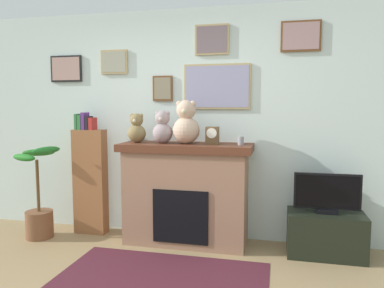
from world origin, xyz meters
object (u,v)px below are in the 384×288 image
object	(u,v)px
tv_stand	(325,234)
candle_jar	(241,141)
fireplace	(186,193)
teddy_bear_tan	(137,129)
television	(327,194)
bookshelf	(90,178)
mantel_clock	(212,136)
teddy_bear_cream	(163,129)
teddy_bear_brown	(186,124)
potted_plant	(39,208)

from	to	relation	value
tv_stand	candle_jar	xyz separation A→B (m)	(-0.87, 0.03, 0.93)
fireplace	teddy_bear_tan	size ratio (longest dim) A/B	4.41
television	candle_jar	world-z (taller)	candle_jar
bookshelf	mantel_clock	world-z (taller)	bookshelf
candle_jar	mantel_clock	xyz separation A→B (m)	(-0.30, -0.00, 0.05)
candle_jar	teddy_bear_cream	bearing A→B (deg)	-179.97
candle_jar	teddy_bear_tan	distance (m)	1.16
teddy_bear_brown	fireplace	bearing A→B (deg)	109.33
potted_plant	television	world-z (taller)	potted_plant
tv_stand	potted_plant	bearing A→B (deg)	-176.40
bookshelf	mantel_clock	distance (m)	1.57
teddy_bear_tan	potted_plant	bearing A→B (deg)	-168.57
potted_plant	candle_jar	world-z (taller)	candle_jar
tv_stand	television	xyz separation A→B (m)	(0.00, -0.00, 0.42)
bookshelf	potted_plant	distance (m)	0.65
bookshelf	teddy_bear_brown	world-z (taller)	teddy_bear_brown
potted_plant	mantel_clock	size ratio (longest dim) A/B	5.71
mantel_clock	potted_plant	bearing A→B (deg)	-173.48
tv_stand	mantel_clock	size ratio (longest dim) A/B	4.02
bookshelf	teddy_bear_cream	size ratio (longest dim) A/B	4.03
fireplace	candle_jar	distance (m)	0.84
fireplace	teddy_bear_cream	world-z (taller)	teddy_bear_cream
fireplace	mantel_clock	xyz separation A→B (m)	(0.29, -0.02, 0.64)
fireplace	teddy_bear_brown	world-z (taller)	teddy_bear_brown
candle_jar	potted_plant	bearing A→B (deg)	-174.31
fireplace	television	bearing A→B (deg)	-1.89
teddy_bear_tan	television	bearing A→B (deg)	-0.85
candle_jar	bookshelf	bearing A→B (deg)	177.71
television	mantel_clock	size ratio (longest dim) A/B	3.44
tv_stand	teddy_bear_tan	xyz separation A→B (m)	(-2.02, 0.03, 1.03)
candle_jar	teddy_bear_cream	distance (m)	0.86
fireplace	teddy_bear_brown	bearing A→B (deg)	-70.67
candle_jar	teddy_bear_cream	world-z (taller)	teddy_bear_cream
television	teddy_bear_cream	distance (m)	1.83
candle_jar	teddy_bear_brown	bearing A→B (deg)	-179.94
mantel_clock	teddy_bear_tan	world-z (taller)	teddy_bear_tan
fireplace	bookshelf	xyz separation A→B (m)	(-1.19, 0.05, 0.10)
potted_plant	tv_stand	bearing A→B (deg)	3.60
teddy_bear_tan	mantel_clock	bearing A→B (deg)	-0.07
bookshelf	teddy_bear_tan	bearing A→B (deg)	-6.52
mantel_clock	teddy_bear_tan	xyz separation A→B (m)	(-0.85, 0.00, 0.05)
mantel_clock	teddy_bear_cream	distance (m)	0.56
teddy_bear_brown	bookshelf	bearing A→B (deg)	176.56
teddy_bear_cream	mantel_clock	bearing A→B (deg)	-0.10
bookshelf	television	bearing A→B (deg)	-2.20
fireplace	potted_plant	world-z (taller)	fireplace
teddy_bear_brown	television	bearing A→B (deg)	-1.17
bookshelf	fireplace	bearing A→B (deg)	-2.58
potted_plant	teddy_bear_cream	bearing A→B (deg)	9.05
mantel_clock	teddy_bear_brown	xyz separation A→B (m)	(-0.29, 0.00, 0.12)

